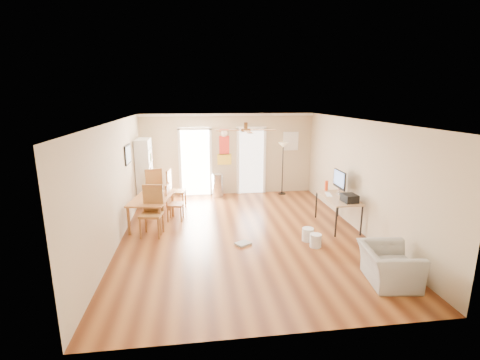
{
  "coord_description": "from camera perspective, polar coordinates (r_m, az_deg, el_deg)",
  "views": [
    {
      "loc": [
        -1.06,
        -7.36,
        3.1
      ],
      "look_at": [
        0.0,
        0.6,
        1.15
      ],
      "focal_mm": 25.64,
      "sensor_mm": 36.0,
      "label": 1
    }
  ],
  "objects": [
    {
      "name": "dining_chair_right_a",
      "position": [
        9.84,
        -10.48,
        -1.55
      ],
      "size": [
        0.52,
        0.52,
        1.12
      ],
      "primitive_type": null,
      "rotation": [
        0.0,
        0.0,
        1.42
      ],
      "color": "#AA7A37",
      "rests_on": "floor"
    },
    {
      "name": "framed_poster",
      "position": [
        9.02,
        -18.17,
        4.05
      ],
      "size": [
        0.04,
        0.66,
        0.48
      ],
      "primitive_type": "cube",
      "color": "black",
      "rests_on": "wall_left"
    },
    {
      "name": "wastebasket_b",
      "position": [
        7.53,
        12.46,
        -9.81
      ],
      "size": [
        0.3,
        0.3,
        0.28
      ],
      "primitive_type": "cylinder",
      "rotation": [
        0.0,
        0.0,
        -0.24
      ],
      "color": "silver",
      "rests_on": "floor"
    },
    {
      "name": "bathroom_doorway",
      "position": [
        11.18,
        1.86,
        3.07
      ],
      "size": [
        0.8,
        0.1,
        2.1
      ],
      "primitive_type": null,
      "color": "white",
      "rests_on": "wall_back"
    },
    {
      "name": "dining_chair_near",
      "position": [
        8.03,
        -14.56,
        -5.16
      ],
      "size": [
        0.54,
        0.54,
        1.14
      ],
      "primitive_type": null,
      "rotation": [
        0.0,
        0.0,
        -0.16
      ],
      "color": "#9C6632",
      "rests_on": "floor"
    },
    {
      "name": "wastebasket_a",
      "position": [
        7.79,
        11.22,
        -8.88
      ],
      "size": [
        0.31,
        0.31,
        0.29
      ],
      "primitive_type": "cylinder",
      "rotation": [
        0.0,
        0.0,
        -0.28
      ],
      "color": "silver",
      "rests_on": "floor"
    },
    {
      "name": "dining_chair_far",
      "position": [
        10.19,
        -14.34,
        -1.18
      ],
      "size": [
        0.6,
        0.6,
        1.13
      ],
      "primitive_type": null,
      "rotation": [
        0.0,
        0.0,
        3.49
      ],
      "color": "#A86A36",
      "rests_on": "floor"
    },
    {
      "name": "wall_back",
      "position": [
        11.05,
        -1.99,
        4.27
      ],
      "size": [
        5.5,
        0.04,
        2.6
      ],
      "primitive_type": null,
      "color": "beige",
      "rests_on": "floor"
    },
    {
      "name": "orange_bottle",
      "position": [
        9.16,
        14.18,
        -0.91
      ],
      "size": [
        0.09,
        0.09,
        0.25
      ],
      "primitive_type": "cylinder",
      "rotation": [
        0.0,
        0.0,
        -0.01
      ],
      "color": "#F14215",
      "rests_on": "computer_desk"
    },
    {
      "name": "keyboard",
      "position": [
        8.79,
        14.5,
        -2.35
      ],
      "size": [
        0.19,
        0.39,
        0.01
      ],
      "primitive_type": "cube",
      "rotation": [
        0.0,
        0.0,
        -0.2
      ],
      "color": "white",
      "rests_on": "computer_desk"
    },
    {
      "name": "wall_decal",
      "position": [
        10.99,
        -2.64,
        5.52
      ],
      "size": [
        0.46,
        0.03,
        1.1
      ],
      "primitive_type": "cube",
      "color": "red",
      "rests_on": "wall_back"
    },
    {
      "name": "ceiling_fan",
      "position": [
        7.17,
        0.96,
        8.3
      ],
      "size": [
        1.24,
        1.24,
        0.2
      ],
      "primitive_type": null,
      "color": "#593819",
      "rests_on": "ceiling"
    },
    {
      "name": "ac_grille",
      "position": [
        11.35,
        8.43,
        6.42
      ],
      "size": [
        0.5,
        0.04,
        0.6
      ],
      "primitive_type": "cube",
      "color": "white",
      "rests_on": "wall_back"
    },
    {
      "name": "printer",
      "position": [
        8.31,
        17.76,
        -2.89
      ],
      "size": [
        0.33,
        0.38,
        0.18
      ],
      "primitive_type": "cube",
      "rotation": [
        0.0,
        0.0,
        0.08
      ],
      "color": "black",
      "rests_on": "computer_desk"
    },
    {
      "name": "dining_table",
      "position": [
        8.76,
        -14.4,
        -5.08
      ],
      "size": [
        1.06,
        1.52,
        0.7
      ],
      "primitive_type": null,
      "rotation": [
        0.0,
        0.0,
        -0.17
      ],
      "color": "#AA6436",
      "rests_on": "floor"
    },
    {
      "name": "wall_front",
      "position": [
        4.38,
        7.21,
        -10.67
      ],
      "size": [
        5.5,
        0.04,
        2.6
      ],
      "primitive_type": null,
      "color": "beige",
      "rests_on": "floor"
    },
    {
      "name": "floor_cloth",
      "position": [
        7.51,
        0.52,
        -10.53
      ],
      "size": [
        0.39,
        0.37,
        0.04
      ],
      "primitive_type": "cube",
      "rotation": [
        0.0,
        0.0,
        0.57
      ],
      "color": "#A2A29D",
      "rests_on": "floor"
    },
    {
      "name": "wall_right",
      "position": [
        8.48,
        19.33,
        0.62
      ],
      "size": [
        0.04,
        7.0,
        2.6
      ],
      "primitive_type": null,
      "color": "beige",
      "rests_on": "floor"
    },
    {
      "name": "imac",
      "position": [
        8.83,
        16.21,
        -0.41
      ],
      "size": [
        0.26,
        0.65,
        0.6
      ],
      "primitive_type": null,
      "rotation": [
        0.0,
        0.0,
        0.28
      ],
      "color": "black",
      "rests_on": "computer_desk"
    },
    {
      "name": "dining_chair_right_b",
      "position": [
        8.93,
        -10.74,
        -3.68
      ],
      "size": [
        0.44,
        0.44,
        0.95
      ],
      "primitive_type": null,
      "rotation": [
        0.0,
        0.0,
        1.44
      ],
      "color": "#A26834",
      "rests_on": "floor"
    },
    {
      "name": "trash_can",
      "position": [
        10.9,
        -3.76,
        -0.89
      ],
      "size": [
        0.39,
        0.39,
        0.74
      ],
      "primitive_type": "cylinder",
      "rotation": [
        0.0,
        0.0,
        -0.16
      ],
      "color": "#B3B2B5",
      "rests_on": "floor"
    },
    {
      "name": "kitchen_doorway",
      "position": [
        11.03,
        -7.41,
        2.83
      ],
      "size": [
        0.9,
        0.1,
        2.1
      ],
      "primitive_type": null,
      "color": "white",
      "rests_on": "wall_back"
    },
    {
      "name": "ceiling",
      "position": [
        7.45,
        0.62,
        9.81
      ],
      "size": [
        5.5,
        7.0,
        0.0
      ],
      "primitive_type": null,
      "color": "silver",
      "rests_on": "floor"
    },
    {
      "name": "floor",
      "position": [
        8.05,
        0.57,
        -8.99
      ],
      "size": [
        7.0,
        7.0,
        0.0
      ],
      "primitive_type": "plane",
      "color": "brown",
      "rests_on": "ground"
    },
    {
      "name": "wall_left",
      "position": [
        7.76,
        -19.95,
        -0.59
      ],
      "size": [
        0.04,
        7.0,
        2.6
      ],
      "primitive_type": null,
      "color": "beige",
      "rests_on": "floor"
    },
    {
      "name": "bookshelf",
      "position": [
        10.41,
        -15.58,
        1.31
      ],
      "size": [
        0.64,
        0.95,
        1.93
      ],
      "primitive_type": null,
      "rotation": [
        0.0,
        0.0,
        -0.32
      ],
      "color": "silver",
      "rests_on": "floor"
    },
    {
      "name": "crown_molding",
      "position": [
        7.45,
        0.62,
        9.5
      ],
      "size": [
        5.5,
        7.0,
        0.08
      ],
      "primitive_type": null,
      "color": "white",
      "rests_on": "wall_back"
    },
    {
      "name": "torchiere_lamp",
      "position": [
        11.14,
        7.1,
        1.88
      ],
      "size": [
        0.41,
        0.41,
        1.7
      ],
      "primitive_type": null,
      "rotation": [
        0.0,
        0.0,
        -0.34
      ],
      "color": "black",
      "rests_on": "floor"
    },
    {
      "name": "armchair",
      "position": [
        6.51,
        23.49,
        -12.9
      ],
      "size": [
        0.96,
        1.06,
        0.62
      ],
      "primitive_type": "imported",
      "rotation": [
        0.0,
        0.0,
        1.44
      ],
      "color": "#A6A6A0",
      "rests_on": "floor"
    },
    {
      "name": "computer_desk",
      "position": [
        8.75,
        15.88,
        -5.08
      ],
      "size": [
        0.69,
        1.37,
        0.73
      ],
      "primitive_type": null,
      "color": "tan",
      "rests_on": "floor"
    }
  ]
}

